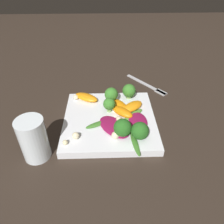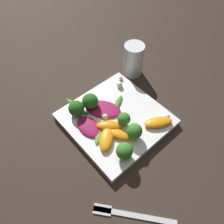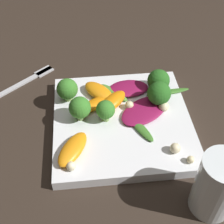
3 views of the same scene
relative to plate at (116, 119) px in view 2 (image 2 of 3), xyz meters
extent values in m
plane|color=#2D231C|center=(0.00, 0.00, -0.01)|extent=(2.40, 2.40, 0.00)
cube|color=white|center=(0.00, 0.00, 0.00)|extent=(0.25, 0.25, 0.02)
cylinder|color=white|center=(-0.11, 0.17, 0.04)|extent=(0.06, 0.06, 0.10)
cube|color=#B2B2B7|center=(0.20, -0.13, -0.01)|extent=(0.14, 0.12, 0.01)
cube|color=#B2B2B7|center=(0.15, -0.18, -0.01)|extent=(0.04, 0.04, 0.01)
ellipsoid|color=maroon|center=(-0.02, -0.07, 0.01)|extent=(0.08, 0.05, 0.01)
ellipsoid|color=maroon|center=(-0.04, -0.01, 0.01)|extent=(0.11, 0.10, 0.01)
ellipsoid|color=orange|center=(0.05, -0.03, 0.02)|extent=(0.07, 0.06, 0.01)
ellipsoid|color=orange|center=(0.09, 0.07, 0.02)|extent=(0.07, 0.08, 0.02)
ellipsoid|color=orange|center=(0.04, -0.07, 0.02)|extent=(0.07, 0.07, 0.02)
ellipsoid|color=orange|center=(0.01, -0.04, 0.02)|extent=(0.07, 0.07, 0.02)
cylinder|color=#7A9E51|center=(0.10, -0.06, 0.02)|extent=(0.02, 0.02, 0.01)
sphere|color=#387A28|center=(0.10, -0.06, 0.04)|extent=(0.04, 0.04, 0.04)
cylinder|color=#7A9E51|center=(-0.07, -0.03, 0.02)|extent=(0.01, 0.01, 0.01)
sphere|color=#26601E|center=(-0.07, -0.03, 0.04)|extent=(0.04, 0.04, 0.04)
cylinder|color=#7A9E51|center=(-0.08, -0.07, 0.02)|extent=(0.01, 0.01, 0.01)
sphere|color=#26601E|center=(-0.08, -0.07, 0.03)|extent=(0.04, 0.04, 0.04)
cylinder|color=#84AD5B|center=(0.03, 0.00, 0.02)|extent=(0.01, 0.01, 0.02)
sphere|color=#387A28|center=(0.03, 0.00, 0.03)|extent=(0.03, 0.03, 0.03)
cylinder|color=#84AD5B|center=(0.07, -0.01, 0.02)|extent=(0.01, 0.01, 0.02)
sphere|color=#387A28|center=(0.07, -0.01, 0.04)|extent=(0.04, 0.04, 0.04)
ellipsoid|color=#518E33|center=(0.01, -0.07, 0.01)|extent=(0.06, 0.06, 0.01)
ellipsoid|color=#3D7528|center=(-0.10, -0.06, 0.01)|extent=(0.09, 0.02, 0.00)
ellipsoid|color=#3D7528|center=(-0.03, 0.03, 0.01)|extent=(0.05, 0.07, 0.01)
sphere|color=beige|center=(-0.08, -0.01, 0.02)|extent=(0.02, 0.02, 0.02)
sphere|color=beige|center=(-0.09, 0.11, 0.02)|extent=(0.01, 0.01, 0.01)
sphere|color=beige|center=(0.03, -0.01, 0.02)|extent=(0.01, 0.01, 0.01)
sphere|color=beige|center=(-0.08, 0.08, 0.02)|extent=(0.02, 0.02, 0.02)
sphere|color=beige|center=(-0.02, -0.02, 0.02)|extent=(0.02, 0.02, 0.02)
sphere|color=beige|center=(0.09, 0.10, 0.02)|extent=(0.02, 0.02, 0.02)
camera|label=1|loc=(-0.46, 0.01, 0.38)|focal=35.00mm
camera|label=2|loc=(0.24, -0.23, 0.49)|focal=35.00mm
camera|label=3|loc=(0.06, 0.38, 0.42)|focal=50.00mm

